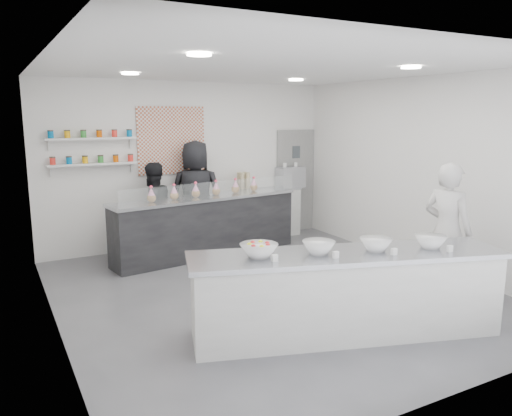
{
  "coord_description": "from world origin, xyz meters",
  "views": [
    {
      "loc": [
        -3.3,
        -5.68,
        2.41
      ],
      "look_at": [
        -0.02,
        0.4,
        1.11
      ],
      "focal_mm": 35.0,
      "sensor_mm": 36.0,
      "label": 1
    }
  ],
  "objects": [
    {
      "name": "floor",
      "position": [
        0.0,
        0.0,
        0.0
      ],
      "size": [
        6.0,
        6.0,
        0.0
      ],
      "primitive_type": "plane",
      "color": "#515156",
      "rests_on": "ground"
    },
    {
      "name": "staff_right",
      "position": [
        -0.05,
        2.6,
        0.98
      ],
      "size": [
        1.13,
        0.96,
        1.97
      ],
      "primitive_type": "imported",
      "rotation": [
        0.0,
        0.0,
        2.73
      ],
      "color": "black",
      "rests_on": "floor"
    },
    {
      "name": "prep_bowls",
      "position": [
        0.04,
        -1.57,
        1.01
      ],
      "size": [
        2.33,
        1.13,
        0.14
      ],
      "primitive_type": null,
      "rotation": [
        0.0,
        0.0,
        -0.31
      ],
      "color": "white",
      "rests_on": "prep_counter"
    },
    {
      "name": "jar_shelf_upper",
      "position": [
        -1.75,
        2.9,
        2.02
      ],
      "size": [
        1.45,
        0.22,
        0.04
      ],
      "primitive_type": "cube",
      "color": "silver",
      "rests_on": "back_wall"
    },
    {
      "name": "cookie_bags",
      "position": [
        -0.07,
        2.08,
        1.17
      ],
      "size": [
        2.14,
        0.43,
        0.26
      ],
      "primitive_type": null,
      "rotation": [
        0.0,
        0.0,
        0.13
      ],
      "color": "pink",
      "rests_on": "back_bar"
    },
    {
      "name": "woman_prep",
      "position": [
        1.93,
        -1.28,
        0.91
      ],
      "size": [
        0.57,
        0.74,
        1.81
      ],
      "primitive_type": "imported",
      "rotation": [
        0.0,
        0.0,
        1.8
      ],
      "color": "silver",
      "rests_on": "floor"
    },
    {
      "name": "back_door",
      "position": [
        2.3,
        2.97,
        1.05
      ],
      "size": [
        0.88,
        0.04,
        2.1
      ],
      "primitive_type": "cube",
      "color": "gray",
      "rests_on": "floor"
    },
    {
      "name": "prep_counter",
      "position": [
        0.04,
        -1.57,
        0.47
      ],
      "size": [
        3.53,
        1.8,
        0.94
      ],
      "primitive_type": "cube",
      "rotation": [
        0.0,
        0.0,
        -0.31
      ],
      "color": "beige",
      "rests_on": "floor"
    },
    {
      "name": "downlight_3",
      "position": [
        1.4,
        1.6,
        2.98
      ],
      "size": [
        0.24,
        0.24,
        0.02
      ],
      "primitive_type": "cylinder",
      "color": "white",
      "rests_on": "ceiling"
    },
    {
      "name": "right_wall",
      "position": [
        2.75,
        0.0,
        1.5
      ],
      "size": [
        0.0,
        6.0,
        6.0
      ],
      "primitive_type": "plane",
      "rotation": [
        1.57,
        0.0,
        -1.57
      ],
      "color": "white",
      "rests_on": "floor"
    },
    {
      "name": "downlight_1",
      "position": [
        1.4,
        -1.0,
        2.98
      ],
      "size": [
        0.24,
        0.24,
        0.02
      ],
      "primitive_type": "cylinder",
      "color": "white",
      "rests_on": "ceiling"
    },
    {
      "name": "espresso_ledge",
      "position": [
        1.55,
        2.78,
        0.48
      ],
      "size": [
        1.3,
        0.41,
        0.96
      ],
      "primitive_type": "cube",
      "color": "beige",
      "rests_on": "floor"
    },
    {
      "name": "downlight_2",
      "position": [
        -1.4,
        1.6,
        2.98
      ],
      "size": [
        0.24,
        0.24,
        0.02
      ],
      "primitive_type": "cylinder",
      "color": "white",
      "rests_on": "ceiling"
    },
    {
      "name": "back_wall",
      "position": [
        0.0,
        3.0,
        1.5
      ],
      "size": [
        5.5,
        0.0,
        5.5
      ],
      "primitive_type": "plane",
      "rotation": [
        1.57,
        0.0,
        0.0
      ],
      "color": "white",
      "rests_on": "floor"
    },
    {
      "name": "jar_shelf_lower",
      "position": [
        -1.75,
        2.9,
        1.6
      ],
      "size": [
        1.45,
        0.22,
        0.04
      ],
      "primitive_type": "cube",
      "color": "silver",
      "rests_on": "back_wall"
    },
    {
      "name": "back_bar",
      "position": [
        -0.07,
        2.08,
        0.52
      ],
      "size": [
        3.41,
        1.06,
        1.04
      ],
      "primitive_type": "cube",
      "rotation": [
        0.0,
        0.0,
        0.13
      ],
      "color": "black",
      "rests_on": "floor"
    },
    {
      "name": "sneeze_guard",
      "position": [
        -0.03,
        1.79,
        1.18
      ],
      "size": [
        3.28,
        0.46,
        0.28
      ],
      "primitive_type": "cube",
      "rotation": [
        0.0,
        0.0,
        0.13
      ],
      "color": "white",
      "rests_on": "back_bar"
    },
    {
      "name": "espresso_machine",
      "position": [
        2.06,
        2.78,
        1.16
      ],
      "size": [
        0.52,
        0.36,
        0.4
      ],
      "primitive_type": "cube",
      "color": "#93969E",
      "rests_on": "espresso_ledge"
    },
    {
      "name": "pattern_panel",
      "position": [
        -0.35,
        2.98,
        1.95
      ],
      "size": [
        1.25,
        0.03,
        1.2
      ],
      "primitive_type": "cube",
      "color": "#B7532F",
      "rests_on": "back_wall"
    },
    {
      "name": "downlight_0",
      "position": [
        -1.4,
        -1.0,
        2.98
      ],
      "size": [
        0.24,
        0.24,
        0.02
      ],
      "primitive_type": "cylinder",
      "color": "white",
      "rests_on": "ceiling"
    },
    {
      "name": "preserve_jars",
      "position": [
        -1.75,
        2.88,
        1.88
      ],
      "size": [
        1.45,
        0.1,
        0.56
      ],
      "primitive_type": null,
      "color": "red",
      "rests_on": "jar_shelf_lower"
    },
    {
      "name": "left_wall",
      "position": [
        -2.75,
        0.0,
        1.5
      ],
      "size": [
        0.0,
        6.0,
        6.0
      ],
      "primitive_type": "plane",
      "rotation": [
        1.57,
        0.0,
        1.57
      ],
      "color": "white",
      "rests_on": "floor"
    },
    {
      "name": "cup_stacks",
      "position": [
        1.0,
        2.78,
        1.14
      ],
      "size": [
        0.24,
        0.24,
        0.36
      ],
      "primitive_type": null,
      "color": "beige",
      "rests_on": "espresso_ledge"
    },
    {
      "name": "staff_left",
      "position": [
        -0.85,
        2.6,
        0.8
      ],
      "size": [
        0.93,
        0.81,
        1.61
      ],
      "primitive_type": "imported",
      "rotation": [
        0.0,
        0.0,
        3.44
      ],
      "color": "black",
      "rests_on": "floor"
    },
    {
      "name": "ceiling",
      "position": [
        0.0,
        0.0,
        3.0
      ],
      "size": [
        6.0,
        6.0,
        0.0
      ],
      "primitive_type": "plane",
      "rotation": [
        3.14,
        0.0,
        0.0
      ],
      "color": "white",
      "rests_on": "floor"
    },
    {
      "name": "label_cards",
      "position": [
        0.2,
        -2.04,
        0.98
      ],
      "size": [
        2.01,
        0.04,
        0.07
      ],
      "primitive_type": null,
      "color": "white",
      "rests_on": "prep_counter"
    }
  ]
}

